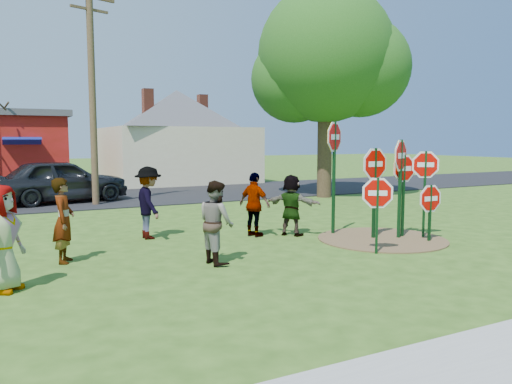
% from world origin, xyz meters
% --- Properties ---
extents(ground, '(120.00, 120.00, 0.00)m').
position_xyz_m(ground, '(0.00, 0.00, 0.00)').
color(ground, '#2F5017').
rests_on(ground, ground).
extents(road, '(120.00, 7.50, 0.04)m').
position_xyz_m(road, '(0.00, 11.50, 0.02)').
color(road, black).
rests_on(road, ground).
extents(dirt_patch, '(3.20, 3.20, 0.03)m').
position_xyz_m(dirt_patch, '(4.50, -1.00, 0.01)').
color(dirt_patch, brown).
rests_on(dirt_patch, ground).
extents(cream_house, '(9.40, 9.40, 6.50)m').
position_xyz_m(cream_house, '(5.50, 18.00, 2.92)').
color(cream_house, beige).
rests_on(cream_house, ground).
extents(stop_sign_a, '(0.79, 0.52, 1.81)m').
position_xyz_m(stop_sign_a, '(3.34, -2.13, 1.22)').
color(stop_sign_a, '#0E3617').
rests_on(stop_sign_a, ground).
extents(stop_sign_b, '(0.97, 0.54, 3.12)m').
position_xyz_m(stop_sign_b, '(3.84, 0.17, 2.28)').
color(stop_sign_b, '#0E3617').
rests_on(stop_sign_b, ground).
extents(stop_sign_c, '(0.81, 0.50, 2.35)m').
position_xyz_m(stop_sign_c, '(5.57, -1.33, 1.64)').
color(stop_sign_c, '#0E3617').
rests_on(stop_sign_c, ground).
extents(stop_sign_d, '(0.99, 0.52, 2.66)m').
position_xyz_m(stop_sign_d, '(4.97, -1.09, 1.90)').
color(stop_sign_d, '#0E3617').
rests_on(stop_sign_d, ground).
extents(stop_sign_e, '(0.93, 0.06, 1.54)m').
position_xyz_m(stop_sign_e, '(5.34, -1.74, 0.99)').
color(stop_sign_e, '#0E3617').
rests_on(stop_sign_e, ground).
extents(stop_sign_f, '(0.96, 0.07, 2.26)m').
position_xyz_m(stop_sign_f, '(5.18, -0.99, 1.61)').
color(stop_sign_f, '#0E3617').
rests_on(stop_sign_f, ground).
extents(stop_sign_g, '(1.09, 0.12, 2.45)m').
position_xyz_m(stop_sign_g, '(4.37, -0.82, 1.69)').
color(stop_sign_g, '#0E3617').
rests_on(stop_sign_g, ground).
extents(person_a, '(0.96, 1.04, 1.78)m').
position_xyz_m(person_a, '(-4.00, -1.45, 0.89)').
color(person_a, '#374688').
rests_on(person_a, ground).
extents(person_b, '(0.58, 0.73, 1.74)m').
position_xyz_m(person_b, '(-2.87, 0.18, 0.87)').
color(person_b, '#247468').
rests_on(person_b, ground).
extents(person_c, '(0.70, 0.87, 1.69)m').
position_xyz_m(person_c, '(-0.13, -1.30, 0.85)').
color(person_c, '#98473D').
rests_on(person_c, ground).
extents(person_d, '(0.69, 1.19, 1.84)m').
position_xyz_m(person_d, '(-0.66, 1.84, 0.92)').
color(person_d, '#313136').
rests_on(person_d, ground).
extents(person_e, '(0.75, 1.06, 1.67)m').
position_xyz_m(person_e, '(1.84, 0.84, 0.84)').
color(person_e, '#563160').
rests_on(person_e, ground).
extents(person_f, '(1.25, 1.49, 1.61)m').
position_xyz_m(person_f, '(2.77, 0.53, 0.80)').
color(person_f, '#1F5330').
rests_on(person_f, ground).
extents(suv, '(5.35, 2.97, 1.72)m').
position_xyz_m(suv, '(-1.83, 10.41, 0.90)').
color(suv, '#2F3035').
rests_on(suv, road).
extents(utility_pole, '(1.96, 0.75, 8.31)m').
position_xyz_m(utility_pole, '(-0.74, 9.16, 4.37)').
color(utility_pole, '#4C3823').
rests_on(utility_pole, ground).
extents(leafy_tree, '(6.36, 5.80, 9.04)m').
position_xyz_m(leafy_tree, '(8.78, 7.41, 5.82)').
color(leafy_tree, '#382819').
rests_on(leafy_tree, ground).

